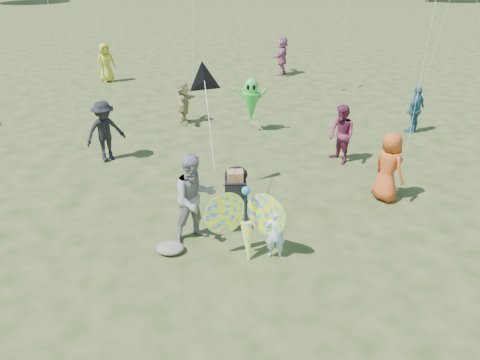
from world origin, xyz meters
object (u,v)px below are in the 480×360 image
object	(u,v)px
crowd_e	(341,135)
child_girl	(275,234)
butterfly_kite	(246,223)
crowd_a	(389,167)
crowd_b	(105,131)
adult_man	(195,199)
alien_kite	(251,102)
crowd_c	(416,109)
crowd_g	(106,63)
jogging_stroller	(236,189)
crowd_d	(184,103)
crowd_j	(282,56)

from	to	relation	value
crowd_e	child_girl	bearing A→B (deg)	-52.24
butterfly_kite	child_girl	bearing A→B (deg)	-1.28
crowd_a	crowd_b	distance (m)	7.48
adult_man	alien_kite	xyz separation A→B (m)	(0.86, 6.37, 0.04)
crowd_c	crowd_e	world-z (taller)	crowd_e
crowd_a	alien_kite	distance (m)	5.53
crowd_g	jogging_stroller	bearing A→B (deg)	-97.09
crowd_c	butterfly_kite	xyz separation A→B (m)	(-5.05, -7.13, -0.04)
crowd_g	crowd_c	bearing A→B (deg)	-62.73
adult_man	crowd_d	size ratio (longest dim) A/B	1.31
adult_man	crowd_g	bearing A→B (deg)	83.36
crowd_g	adult_man	bearing A→B (deg)	-102.00
child_girl	butterfly_kite	bearing A→B (deg)	-4.48
jogging_stroller	child_girl	bearing A→B (deg)	-67.27
alien_kite	crowd_g	bearing A→B (deg)	138.07
crowd_b	crowd_g	distance (m)	8.92
child_girl	crowd_a	xyz separation A→B (m)	(2.61, 2.48, 0.32)
crowd_b	alien_kite	bearing A→B (deg)	-7.29
crowd_a	crowd_e	distance (m)	2.25
crowd_d	crowd_b	bearing A→B (deg)	160.45
crowd_g	crowd_j	world-z (taller)	crowd_j
crowd_b	butterfly_kite	distance (m)	5.96
crowd_b	alien_kite	world-z (taller)	alien_kite
crowd_d	crowd_j	bearing A→B (deg)	-18.37
crowd_e	butterfly_kite	world-z (taller)	crowd_e
child_girl	alien_kite	size ratio (longest dim) A/B	0.59
alien_kite	crowd_e	bearing A→B (deg)	-42.07
adult_man	crowd_a	world-z (taller)	adult_man
crowd_a	crowd_e	bearing A→B (deg)	-10.77
alien_kite	crowd_c	bearing A→B (deg)	2.86
crowd_g	crowd_j	size ratio (longest dim) A/B	0.95
crowd_c	crowd_e	size ratio (longest dim) A/B	0.93
child_girl	crowd_c	size ratio (longest dim) A/B	0.68
crowd_d	crowd_e	xyz separation A→B (m)	(4.82, -2.98, 0.10)
crowd_c	crowd_g	world-z (taller)	crowd_g
crowd_c	alien_kite	distance (m)	5.24
crowd_j	child_girl	bearing A→B (deg)	10.36
crowd_g	crowd_j	distance (m)	7.98
crowd_a	butterfly_kite	xyz separation A→B (m)	(-3.16, -2.47, -0.11)
crowd_g	crowd_a	bearing A→B (deg)	-83.17
crowd_a	crowd_d	xyz separation A→B (m)	(-5.62, 5.08, -0.12)
crowd_c	butterfly_kite	bearing A→B (deg)	10.02
crowd_b	jogging_stroller	size ratio (longest dim) A/B	1.56
crowd_b	crowd_g	size ratio (longest dim) A/B	1.01
crowd_d	crowd_j	world-z (taller)	crowd_j
crowd_g	alien_kite	bearing A→B (deg)	-79.02
alien_kite	butterfly_kite	bearing A→B (deg)	-88.46
crowd_b	crowd_j	bearing A→B (deg)	23.61
child_girl	crowd_j	xyz separation A→B (m)	(0.41, 14.67, 0.37)
adult_man	crowd_e	world-z (taller)	adult_man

